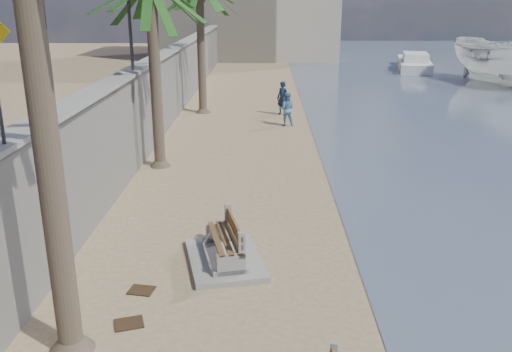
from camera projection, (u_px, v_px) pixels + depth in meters
name	position (u px, v px, depth m)	size (l,w,h in m)	color
seawall	(170.00, 87.00, 28.03)	(0.45, 70.00, 3.50)	gray
wall_cap	(168.00, 51.00, 27.46)	(0.80, 70.00, 0.12)	gray
bench_far	(224.00, 245.00, 13.11)	(2.24, 2.83, 1.04)	gray
person_a	(282.00, 96.00, 29.49)	(0.76, 0.51, 2.10)	#15213B
person_b	(287.00, 107.00, 27.04)	(0.90, 0.70, 1.86)	#5384AD
boat_cruiser	(504.00, 59.00, 39.63)	(3.85, 3.97, 4.53)	silver
yacht_far	(414.00, 65.00, 49.01)	(9.39, 2.63, 1.50)	silver
debris_b	(129.00, 323.00, 10.71)	(0.56, 0.45, 0.03)	#382616
debris_d	(141.00, 290.00, 11.93)	(0.54, 0.43, 0.03)	#382616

